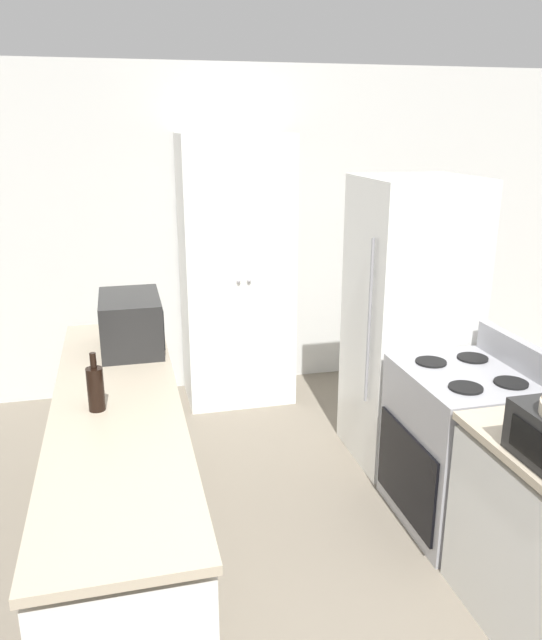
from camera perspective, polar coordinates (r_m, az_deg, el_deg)
name	(u,v)px	position (r m, az deg, el deg)	size (l,w,h in m)	color
wall_back	(224,233)	(5.14, -4.34, 7.94)	(7.00, 0.06, 2.60)	silver
counter_left	(123,486)	(3.29, -13.37, -14.52)	(0.60, 2.53, 0.89)	silver
pantry_cabinet	(236,272)	(4.88, -3.18, 4.38)	(0.83, 0.58, 2.09)	white
stove	(462,446)	(3.66, 17.04, -10.98)	(0.66, 0.76, 1.05)	#9E9EA3
refrigerator	(409,324)	(4.10, 12.51, -0.32)	(0.71, 0.69, 1.85)	white
microwave	(131,323)	(3.71, -12.67, -0.24)	(0.35, 0.53, 0.32)	black
wine_bottle	(96,388)	(2.97, -15.74, -5.99)	(0.08, 0.08, 0.28)	black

